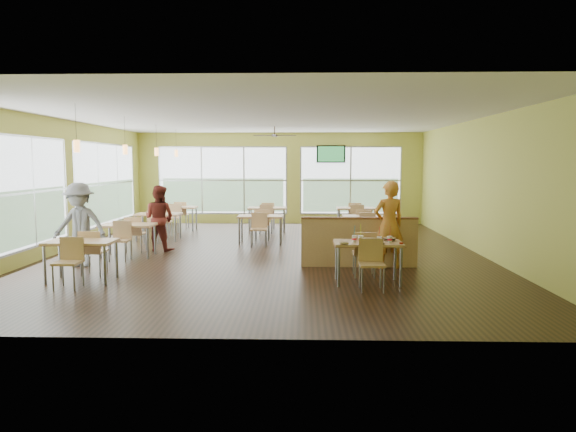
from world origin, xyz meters
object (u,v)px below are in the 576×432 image
at_px(half_wall_divider, 359,242).
at_px(man_plaid, 389,225).
at_px(food_basket, 389,239).
at_px(main_table, 368,248).

height_order(half_wall_divider, man_plaid, man_plaid).
bearing_deg(man_plaid, food_basket, 65.16).
xyz_separation_m(main_table, man_plaid, (0.58, 1.30, 0.27)).
relative_size(main_table, half_wall_divider, 0.63).
relative_size(main_table, food_basket, 6.24).
xyz_separation_m(half_wall_divider, man_plaid, (0.58, -0.15, 0.37)).
height_order(man_plaid, food_basket, man_plaid).
bearing_deg(food_basket, half_wall_divider, 107.00).
bearing_deg(main_table, man_plaid, 65.92).
bearing_deg(main_table, food_basket, 18.50).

